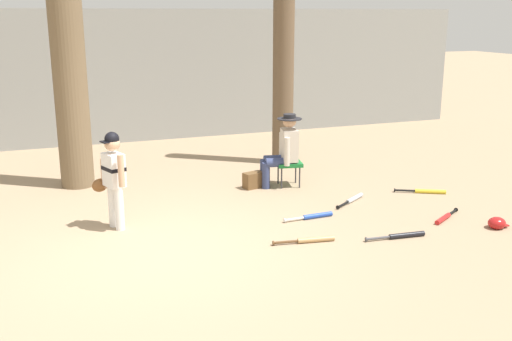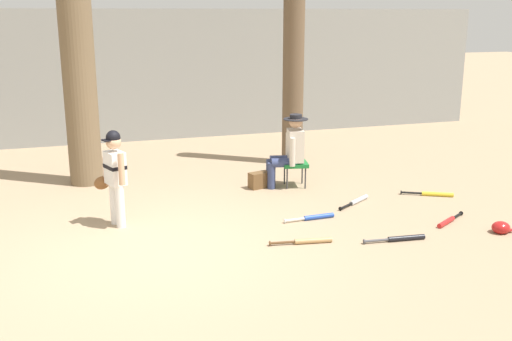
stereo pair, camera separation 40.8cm
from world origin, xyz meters
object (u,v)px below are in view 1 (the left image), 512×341
object	(u,v)px
bat_black_composite	(402,236)
bat_blue_youth	(314,216)
tree_near_player	(66,27)
tree_behind_spectator	(283,61)
batting_helmet_red	(497,223)
young_ballplayer	(113,174)
bat_red_barrel	(444,218)
seated_spectator	(283,148)
folding_stool	(289,164)
bat_aluminum_silver	(353,199)
bat_wood_tan	(311,240)
handbag_beside_stool	(254,180)
bat_yellow_trainer	(426,191)

from	to	relation	value
bat_black_composite	bat_blue_youth	bearing A→B (deg)	123.78
tree_near_player	tree_behind_spectator	xyz separation A→B (m)	(3.79, 0.25, -0.64)
batting_helmet_red	tree_near_player	bearing A→B (deg)	140.97
tree_near_player	young_ballplayer	bearing A→B (deg)	-82.42
bat_black_composite	bat_red_barrel	bearing A→B (deg)	21.82
young_ballplayer	seated_spectator	size ratio (longest dim) A/B	1.09
folding_stool	batting_helmet_red	size ratio (longest dim) A/B	1.67
folding_stool	bat_blue_youth	size ratio (longest dim) A/B	0.64
bat_blue_youth	seated_spectator	bearing A→B (deg)	82.08
folding_stool	bat_black_composite	size ratio (longest dim) A/B	0.58
young_ballplayer	bat_black_composite	world-z (taller)	young_ballplayer
folding_stool	bat_aluminum_silver	world-z (taller)	folding_stool
tree_behind_spectator	bat_wood_tan	world-z (taller)	tree_behind_spectator
bat_aluminum_silver	bat_black_composite	world-z (taller)	same
young_ballplayer	bat_red_barrel	bearing A→B (deg)	-16.80
tree_near_player	bat_red_barrel	xyz separation A→B (m)	(4.60, -3.57, -2.53)
handbag_beside_stool	bat_red_barrel	bearing A→B (deg)	-51.36
tree_behind_spectator	seated_spectator	world-z (taller)	tree_behind_spectator
seated_spectator	bat_wood_tan	size ratio (longest dim) A/B	1.51
bat_wood_tan	batting_helmet_red	distance (m)	2.57
tree_near_player	bat_yellow_trainer	xyz separation A→B (m)	(5.14, -2.43, -2.53)
tree_behind_spectator	bat_wood_tan	distance (m)	4.54
young_ballplayer	bat_aluminum_silver	world-z (taller)	young_ballplayer
handbag_beside_stool	bat_aluminum_silver	xyz separation A→B (m)	(1.15, -1.21, -0.10)
tree_near_player	bat_yellow_trainer	bearing A→B (deg)	-25.27
tree_near_player	bat_aluminum_silver	distance (m)	5.17
bat_yellow_trainer	batting_helmet_red	size ratio (longest dim) A/B	2.59
bat_aluminum_silver	bat_red_barrel	bearing A→B (deg)	-57.14
bat_wood_tan	bat_black_composite	bearing A→B (deg)	-13.35
tree_near_player	folding_stool	world-z (taller)	tree_near_player
tree_behind_spectator	folding_stool	bearing A→B (deg)	-109.35
folding_stool	bat_blue_youth	bearing A→B (deg)	-101.33
bat_aluminum_silver	batting_helmet_red	distance (m)	2.09
bat_red_barrel	young_ballplayer	bearing A→B (deg)	163.20
seated_spectator	bat_wood_tan	bearing A→B (deg)	-105.16
tree_behind_spectator	folding_stool	xyz separation A→B (m)	(-0.53, -1.50, -1.56)
folding_stool	handbag_beside_stool	world-z (taller)	folding_stool
bat_black_composite	bat_yellow_trainer	xyz separation A→B (m)	(1.48, 1.52, 0.00)
tree_near_player	bat_red_barrel	distance (m)	6.35
folding_stool	bat_yellow_trainer	world-z (taller)	folding_stool
seated_spectator	folding_stool	bearing A→B (deg)	-12.06
bat_aluminum_silver	batting_helmet_red	size ratio (longest dim) A/B	2.40
tree_behind_spectator	bat_black_composite	bearing A→B (deg)	-91.79
folding_stool	bat_red_barrel	xyz separation A→B (m)	(1.34, -2.32, -0.33)
tree_behind_spectator	bat_wood_tan	bearing A→B (deg)	-108.14
seated_spectator	tree_behind_spectator	bearing A→B (deg)	67.16
folding_stool	bat_aluminum_silver	distance (m)	1.30
bat_red_barrel	batting_helmet_red	xyz separation A→B (m)	(0.44, -0.52, 0.04)
tree_behind_spectator	folding_stool	size ratio (longest dim) A/B	9.51
tree_behind_spectator	bat_blue_youth	bearing A→B (deg)	-105.27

